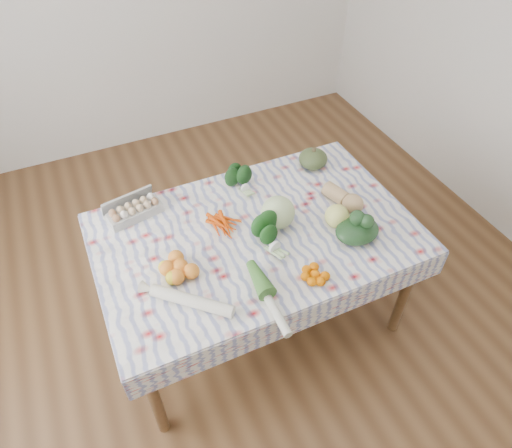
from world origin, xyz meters
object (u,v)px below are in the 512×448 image
Objects in this scene: dining_table at (256,243)px; egg_carton at (135,211)px; butternut_squash at (344,197)px; cabbage at (278,212)px; kabocha_squash at (313,159)px; grapefruit at (337,216)px.

egg_carton reaches higher than dining_table.
cabbage is at bearing 162.02° from butternut_squash.
kabocha_squash is at bearing 33.85° from dining_table.
dining_table is at bearing -146.15° from kabocha_squash.
dining_table is at bearing 162.56° from butternut_squash.
kabocha_squash is 0.38m from butternut_squash.
grapefruit reaches higher than butternut_squash.
butternut_squash reaches higher than egg_carton.
egg_carton is at bearing 151.88° from grapefruit.
grapefruit is at bearing -25.13° from cabbage.
grapefruit is (-0.14, -0.50, 0.01)m from kabocha_squash.
cabbage is (-0.42, -0.37, 0.03)m from kabocha_squash.
butternut_squash is (0.53, -0.01, 0.14)m from dining_table.
cabbage is 0.31m from grapefruit.
egg_carton is 1.08m from grapefruit.
kabocha_squash is 0.98× the size of cabbage.
grapefruit is at bearing -17.62° from dining_table.
dining_table is 12.45× the size of grapefruit.
kabocha_squash is at bearing 74.08° from grapefruit.
kabocha_squash is (0.55, 0.37, 0.14)m from dining_table.
butternut_squash is at bearing 45.13° from grapefruit.
cabbage is at bearing -139.06° from kabocha_squash.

